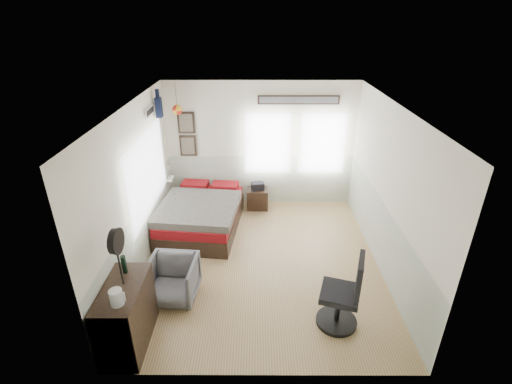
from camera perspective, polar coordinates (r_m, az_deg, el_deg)
ground_plane at (r=6.58m, az=0.87°, el=-10.62°), size 4.00×4.50×0.01m
room_shell at (r=5.93m, az=0.21°, el=3.10°), size 4.02×4.52×2.71m
wall_decor at (r=7.53m, az=-7.79°, el=11.82°), size 3.55×1.32×1.44m
bed at (r=7.40m, az=-8.36°, el=-3.49°), size 1.60×2.13×0.64m
dresser at (r=5.23m, az=-19.25°, el=-17.44°), size 0.48×1.00×0.90m
armchair at (r=5.81m, az=-12.68°, el=-13.01°), size 0.76×0.78×0.66m
nightstand at (r=8.12m, az=0.25°, el=-1.02°), size 0.45×0.37×0.45m
task_chair at (r=5.31m, az=13.39°, el=-15.58°), size 0.63×0.63×1.13m
kettle at (r=4.66m, az=-20.68°, el=-14.94°), size 0.18×0.15×0.20m
bottle at (r=5.10m, az=-19.64°, el=-10.45°), size 0.06×0.06×0.25m
stand_fan at (r=4.64m, az=-20.73°, el=-7.24°), size 0.09×0.32×0.79m
black_bag at (r=7.99m, az=0.25°, el=0.92°), size 0.30×0.22×0.16m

